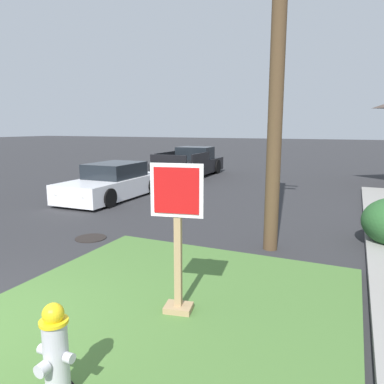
{
  "coord_description": "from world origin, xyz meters",
  "views": [
    {
      "loc": [
        4.24,
        -2.49,
        2.51
      ],
      "look_at": [
        1.06,
        4.59,
        1.12
      ],
      "focal_mm": 33.89,
      "sensor_mm": 36.0,
      "label": 1
    }
  ],
  "objects": [
    {
      "name": "utility_pole",
      "position": [
        2.77,
        4.78,
        4.75
      ],
      "size": [
        1.35,
        0.29,
        9.17
      ],
      "color": "#4C3823",
      "rests_on": "ground"
    },
    {
      "name": "manhole_cover",
      "position": [
        -1.14,
        3.82,
        0.01
      ],
      "size": [
        0.7,
        0.7,
        0.02
      ],
      "primitive_type": "cylinder",
      "color": "black",
      "rests_on": "ground"
    },
    {
      "name": "parked_sedan_white",
      "position": [
        -3.59,
        8.03,
        0.54
      ],
      "size": [
        1.93,
        4.43,
        1.25
      ],
      "color": "silver",
      "rests_on": "ground"
    },
    {
      "name": "stop_sign",
      "position": [
        2.23,
        1.52,
        1.02
      ],
      "size": [
        0.67,
        0.34,
        1.99
      ],
      "color": "#A3845B",
      "rests_on": "grass_corner_patch"
    },
    {
      "name": "fire_hydrant",
      "position": [
        1.94,
        -0.33,
        0.51
      ],
      "size": [
        0.38,
        0.34,
        0.92
      ],
      "color": "black",
      "rests_on": "grass_corner_patch"
    },
    {
      "name": "pickup_truck_black",
      "position": [
        -3.53,
        14.61,
        0.62
      ],
      "size": [
        2.26,
        5.25,
        1.48
      ],
      "color": "black",
      "rests_on": "ground"
    },
    {
      "name": "grass_corner_patch",
      "position": [
        2.05,
        1.57,
        0.04
      ],
      "size": [
        4.89,
        5.09,
        0.08
      ],
      "primitive_type": "cube",
      "color": "#477033",
      "rests_on": "ground"
    }
  ]
}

